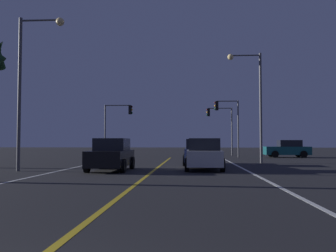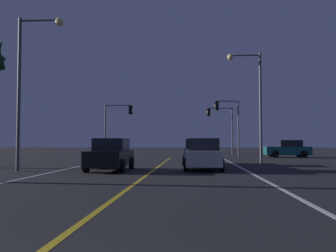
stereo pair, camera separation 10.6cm
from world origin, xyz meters
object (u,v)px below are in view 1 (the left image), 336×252
at_px(traffic_light_far_right, 220,120).
at_px(traffic_light_near_right, 227,116).
at_px(car_lead_same_lane, 204,155).
at_px(car_crossing_side, 288,149).
at_px(street_lamp_right_far, 253,93).
at_px(street_lamp_left_mid, 30,73).
at_px(car_oncoming, 111,155).
at_px(car_ahead_far, 198,152).
at_px(traffic_light_near_left, 118,118).

bearing_deg(traffic_light_far_right, traffic_light_near_right, 93.06).
relative_size(car_lead_same_lane, car_crossing_side, 1.00).
relative_size(traffic_light_far_right, street_lamp_right_far, 0.68).
distance_m(traffic_light_near_right, street_lamp_left_mid, 21.23).
bearing_deg(car_oncoming, car_ahead_far, 137.90).
bearing_deg(car_oncoming, car_lead_same_lane, 99.18).
bearing_deg(traffic_light_far_right, car_ahead_far, 80.86).
relative_size(car_lead_same_lane, street_lamp_left_mid, 0.53).
xyz_separation_m(traffic_light_near_left, street_lamp_right_far, (11.66, -9.51, 1.18)).
distance_m(traffic_light_near_right, traffic_light_far_right, 5.51).
relative_size(car_crossing_side, street_lamp_right_far, 0.54).
distance_m(car_crossing_side, traffic_light_near_right, 6.82).
bearing_deg(car_oncoming, street_lamp_right_far, 130.35).
distance_m(car_oncoming, traffic_light_near_right, 18.84).
bearing_deg(street_lamp_right_far, traffic_light_near_right, -84.63).
height_order(car_ahead_far, street_lamp_right_far, street_lamp_right_far).
bearing_deg(car_crossing_side, traffic_light_near_left, 2.31).
xyz_separation_m(car_ahead_far, car_oncoming, (-4.70, -5.21, 0.00)).
bearing_deg(traffic_light_near_left, car_oncoming, -79.88).
height_order(car_oncoming, traffic_light_near_left, traffic_light_near_left).
height_order(traffic_light_near_left, traffic_light_far_right, traffic_light_far_right).
xyz_separation_m(car_ahead_far, street_lamp_right_far, (3.95, 2.14, 4.24)).
relative_size(car_oncoming, car_crossing_side, 1.00).
bearing_deg(street_lamp_right_far, car_crossing_side, -116.38).
distance_m(traffic_light_near_right, traffic_light_near_left, 10.77).
xyz_separation_m(car_ahead_far, traffic_light_near_left, (-7.71, 11.65, 3.05)).
relative_size(car_ahead_far, traffic_light_near_left, 0.82).
relative_size(traffic_light_near_right, traffic_light_near_left, 1.07).
relative_size(car_oncoming, traffic_light_near_left, 0.82).
xyz_separation_m(car_oncoming, street_lamp_left_mid, (-4.18, -0.67, 4.30)).
height_order(car_lead_same_lane, car_crossing_side, same).
height_order(traffic_light_near_left, street_lamp_left_mid, street_lamp_left_mid).
bearing_deg(traffic_light_near_left, car_crossing_side, 2.31).
bearing_deg(traffic_light_far_right, car_oncoming, 71.54).
xyz_separation_m(traffic_light_near_right, street_lamp_left_mid, (-11.94, -17.52, 1.03)).
xyz_separation_m(car_crossing_side, street_lamp_right_far, (-5.05, -10.18, 4.24)).
relative_size(car_lead_same_lane, car_oncoming, 1.00).
bearing_deg(traffic_light_near_right, car_crossing_side, -173.53).
relative_size(car_ahead_far, street_lamp_left_mid, 0.53).
xyz_separation_m(car_oncoming, street_lamp_right_far, (8.65, 7.35, 4.24)).
distance_m(car_crossing_side, traffic_light_near_left, 17.00).
bearing_deg(street_lamp_right_far, street_lamp_left_mid, 31.98).
bearing_deg(street_lamp_left_mid, traffic_light_far_right, 63.16).
height_order(car_lead_same_lane, traffic_light_near_left, traffic_light_near_left).
distance_m(car_oncoming, car_crossing_side, 22.25).
relative_size(traffic_light_near_right, street_lamp_right_far, 0.70).
bearing_deg(car_crossing_side, car_ahead_far, 53.87).
xyz_separation_m(traffic_light_near_right, traffic_light_near_left, (-10.77, 0.00, -0.21)).
distance_m(car_lead_same_lane, car_crossing_side, 18.92).
xyz_separation_m(car_ahead_far, traffic_light_far_right, (2.76, 17.15, 3.17)).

